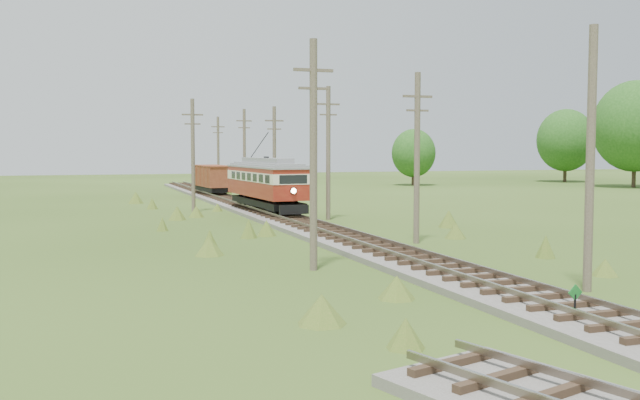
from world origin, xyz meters
name	(u,v)px	position (x,y,z in m)	size (l,w,h in m)	color
ground	(620,336)	(0.00, 0.00, 0.00)	(260.00, 260.00, 0.00)	#2E4615
railbed_main	(271,215)	(0.00, 34.00, 0.19)	(3.60, 96.00, 0.57)	#605B54
switch_marker	(575,300)	(-0.20, 1.50, 0.63)	(0.45, 0.06, 1.08)	black
streetcar	(266,180)	(0.00, 35.27, 2.55)	(3.28, 12.00, 5.45)	black
gondola	(213,178)	(0.00, 56.31, 2.00)	(3.12, 8.16, 2.66)	black
gravel_pile	(273,195)	(4.16, 48.96, 0.60)	(3.56, 3.77, 1.29)	gray
utility_pole_r_1	(590,160)	(3.10, 5.00, 4.40)	(0.30, 0.30, 8.80)	brown
utility_pole_r_2	(417,156)	(3.30, 18.00, 4.42)	(1.60, 0.30, 8.60)	brown
utility_pole_r_3	(328,152)	(3.20, 31.00, 4.63)	(1.60, 0.30, 9.00)	brown
utility_pole_r_4	(274,155)	(3.00, 44.00, 4.32)	(1.60, 0.30, 8.40)	brown
utility_pole_r_5	(244,152)	(3.40, 57.00, 4.58)	(1.60, 0.30, 8.90)	brown
utility_pole_r_6	(218,152)	(3.20, 70.00, 4.47)	(1.60, 0.30, 8.70)	brown
utility_pole_l_a	(313,152)	(-4.20, 12.00, 4.63)	(1.60, 0.30, 9.00)	brown
utility_pole_l_b	(193,154)	(-4.50, 40.00, 4.42)	(1.60, 0.30, 8.60)	brown
tree_right_4	(635,126)	(54.00, 58.00, 7.75)	(10.50, 10.50, 13.53)	#38281C
tree_right_5	(566,140)	(56.00, 74.00, 6.19)	(8.40, 8.40, 10.82)	#38281C
tree_mid_b	(414,153)	(30.00, 72.00, 4.33)	(5.88, 5.88, 7.57)	#38281C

